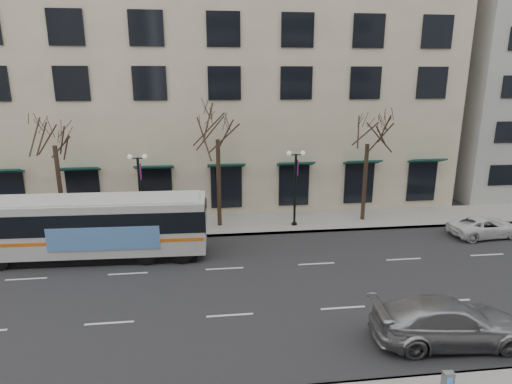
{
  "coord_description": "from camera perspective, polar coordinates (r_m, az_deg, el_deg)",
  "views": [
    {
      "loc": [
        -0.84,
        -18.55,
        9.93
      ],
      "look_at": [
        1.76,
        2.91,
        4.0
      ],
      "focal_mm": 30.0,
      "sensor_mm": 36.0,
      "label": 1
    }
  ],
  "objects": [
    {
      "name": "white_pickup",
      "position": [
        30.87,
        28.24,
        -4.09
      ],
      "size": [
        4.7,
        2.44,
        1.27
      ],
      "primitive_type": "imported",
      "rotation": [
        0.0,
        0.0,
        1.65
      ],
      "color": "white",
      "rests_on": "ground"
    },
    {
      "name": "building_hotel",
      "position": [
        39.62,
        -9.02,
        18.15
      ],
      "size": [
        40.0,
        20.0,
        24.0
      ],
      "primitive_type": "cube",
      "color": "#B9AB8D",
      "rests_on": "ground"
    },
    {
      "name": "lamp_post_right",
      "position": [
        28.26,
        5.26,
        0.96
      ],
      "size": [
        1.22,
        0.45,
        5.21
      ],
      "color": "black",
      "rests_on": "ground"
    },
    {
      "name": "sidewalk_far",
      "position": [
        29.84,
        4.79,
        -4.0
      ],
      "size": [
        80.0,
        4.0,
        0.15
      ],
      "primitive_type": "cube",
      "color": "gray",
      "rests_on": "ground"
    },
    {
      "name": "pay_station",
      "position": [
        14.79,
        24.16,
        -22.34
      ],
      "size": [
        0.33,
        0.23,
        1.46
      ],
      "rotation": [
        0.0,
        0.0,
        -0.09
      ],
      "color": "gray",
      "rests_on": "sidewalk_near"
    },
    {
      "name": "tree_far_mid",
      "position": [
        27.53,
        -5.17,
        8.97
      ],
      "size": [
        3.6,
        3.6,
        8.55
      ],
      "color": "black",
      "rests_on": "ground"
    },
    {
      "name": "tree_far_left",
      "position": [
        29.03,
        -25.48,
        7.47
      ],
      "size": [
        3.6,
        3.6,
        8.34
      ],
      "color": "black",
      "rests_on": "ground"
    },
    {
      "name": "lamp_post_left",
      "position": [
        27.96,
        -15.21,
        0.32
      ],
      "size": [
        1.22,
        0.45,
        5.21
      ],
      "color": "black",
      "rests_on": "ground"
    },
    {
      "name": "city_bus",
      "position": [
        25.35,
        -21.07,
        -4.23
      ],
      "size": [
        12.84,
        3.2,
        3.46
      ],
      "rotation": [
        0.0,
        0.0,
        -0.03
      ],
      "color": "silver",
      "rests_on": "ground"
    },
    {
      "name": "silver_car",
      "position": [
        18.54,
        24.27,
        -15.49
      ],
      "size": [
        5.98,
        2.77,
        1.69
      ],
      "primitive_type": "imported",
      "rotation": [
        0.0,
        0.0,
        1.5
      ],
      "color": "#9C9EA3",
      "rests_on": "ground"
    },
    {
      "name": "ground",
      "position": [
        21.06,
        -3.9,
        -12.83
      ],
      "size": [
        160.0,
        160.0,
        0.0
      ],
      "primitive_type": "plane",
      "color": "black",
      "rests_on": "ground"
    },
    {
      "name": "tree_far_right",
      "position": [
        29.63,
        14.76,
        8.04
      ],
      "size": [
        3.6,
        3.6,
        8.06
      ],
      "color": "black",
      "rests_on": "ground"
    }
  ]
}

